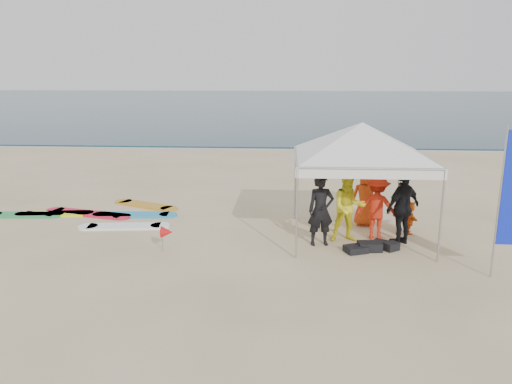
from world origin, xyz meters
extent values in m
plane|color=beige|center=(0.00, 0.00, 0.00)|extent=(120.00, 120.00, 0.00)
cube|color=#0C2633|center=(0.00, 60.00, 0.04)|extent=(160.00, 84.00, 0.08)
cube|color=silver|center=(0.00, 18.20, 0.00)|extent=(160.00, 1.20, 0.01)
imported|color=black|center=(2.39, 2.02, 0.90)|extent=(0.73, 0.55, 1.80)
imported|color=yellow|center=(3.11, 2.35, 0.90)|extent=(0.96, 0.80, 1.80)
imported|color=red|center=(3.86, 2.60, 0.85)|extent=(1.21, 0.87, 1.70)
imported|color=black|center=(4.43, 2.21, 0.95)|extent=(1.16, 1.05, 1.90)
imported|color=#CE4212|center=(3.75, 3.75, 0.81)|extent=(0.84, 0.58, 1.63)
imported|color=orange|center=(4.85, 3.09, 0.44)|extent=(0.31, 0.83, 0.88)
cylinder|color=#A5A5A8|center=(1.77, 4.26, 1.08)|extent=(0.05, 0.05, 2.16)
cylinder|color=#A5A5A8|center=(5.02, 4.26, 1.08)|extent=(0.05, 0.05, 2.16)
cylinder|color=#A5A5A8|center=(1.77, 1.01, 1.08)|extent=(0.05, 0.05, 2.16)
cylinder|color=#A5A5A8|center=(5.02, 1.01, 1.08)|extent=(0.05, 0.05, 2.16)
cube|color=white|center=(3.40, 1.01, 2.04)|extent=(3.34, 0.02, 0.24)
cube|color=white|center=(3.40, 4.26, 2.04)|extent=(3.34, 0.02, 0.24)
cube|color=white|center=(1.77, 2.64, 2.04)|extent=(0.02, 3.34, 0.24)
cube|color=white|center=(5.02, 2.64, 2.04)|extent=(0.02, 3.34, 0.24)
pyramid|color=white|center=(3.40, 2.64, 3.03)|extent=(4.59, 4.59, 0.87)
cylinder|color=#A5A5A8|center=(5.90, 0.20, 1.61)|extent=(0.04, 0.04, 3.23)
cylinder|color=#A5A5A8|center=(-1.45, 1.26, 0.30)|extent=(0.02, 0.02, 0.60)
cone|color=red|center=(-1.33, 1.26, 0.50)|extent=(0.28, 0.28, 0.28)
cube|color=black|center=(3.57, 1.64, 0.11)|extent=(0.60, 0.42, 0.22)
cube|color=black|center=(3.92, 1.85, 0.09)|extent=(0.55, 0.50, 0.18)
cube|color=black|center=(3.22, 1.51, 0.08)|extent=(0.61, 0.55, 0.16)
cube|color=black|center=(4.11, 1.71, 0.10)|extent=(0.44, 0.42, 0.20)
cube|color=red|center=(-4.53, 4.27, 0.04)|extent=(2.44, 1.10, 0.07)
cube|color=#258FC9|center=(-3.05, 4.22, 0.04)|extent=(2.05, 0.66, 0.07)
cube|color=white|center=(-3.00, 3.06, 0.04)|extent=(2.04, 0.76, 0.07)
cube|color=#EFFF1A|center=(-5.53, 4.17, 0.04)|extent=(1.87, 0.75, 0.07)
cube|color=#C58820|center=(-3.04, 5.34, 0.04)|extent=(1.94, 1.28, 0.07)
cube|color=#28944D|center=(-6.41, 3.99, 0.04)|extent=(1.91, 0.67, 0.07)
camera|label=1|loc=(1.56, -10.01, 4.26)|focal=35.00mm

